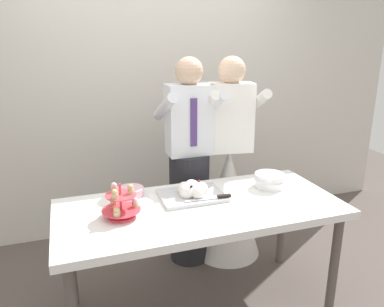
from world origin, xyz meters
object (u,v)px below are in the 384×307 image
object	(u,v)px
round_cake	(131,193)
main_cake_tray	(192,192)
plate_stack	(270,180)
dessert_table	(201,216)
person_bride	(228,189)
person_groom	(189,174)
cupcake_stand	(121,204)

from	to	relation	value
round_cake	main_cake_tray	bearing A→B (deg)	-20.94
main_cake_tray	plate_stack	distance (m)	0.58
dessert_table	plate_stack	xyz separation A→B (m)	(0.57, 0.13, 0.12)
person_bride	round_cake	bearing A→B (deg)	-158.88
dessert_table	person_bride	world-z (taller)	person_bride
plate_stack	person_bride	xyz separation A→B (m)	(-0.10, 0.48, -0.24)
dessert_table	person_bride	distance (m)	0.78
main_cake_tray	round_cake	bearing A→B (deg)	159.06
person_groom	plate_stack	bearing A→B (deg)	-48.62
main_cake_tray	plate_stack	bearing A→B (deg)	0.14
plate_stack	person_groom	bearing A→B (deg)	131.38
dessert_table	main_cake_tray	xyz separation A→B (m)	(-0.01, 0.13, 0.12)
cupcake_stand	person_groom	distance (m)	0.89
dessert_table	cupcake_stand	bearing A→B (deg)	179.50
cupcake_stand	person_groom	world-z (taller)	person_groom
dessert_table	person_groom	distance (m)	0.64
cupcake_stand	plate_stack	xyz separation A→B (m)	(1.07, 0.13, -0.03)
person_bride	main_cake_tray	bearing A→B (deg)	-135.20
dessert_table	main_cake_tray	distance (m)	0.17
person_bride	person_groom	bearing A→B (deg)	177.03
cupcake_stand	main_cake_tray	distance (m)	0.50
cupcake_stand	plate_stack	world-z (taller)	cupcake_stand
main_cake_tray	person_groom	xyz separation A→B (m)	(0.15, 0.50, -0.07)
plate_stack	person_bride	world-z (taller)	person_bride
plate_stack	person_bride	size ratio (longest dim) A/B	0.13
cupcake_stand	plate_stack	size ratio (longest dim) A/B	1.06
plate_stack	person_groom	world-z (taller)	person_groom
dessert_table	cupcake_stand	size ratio (longest dim) A/B	7.83
cupcake_stand	person_groom	bearing A→B (deg)	44.55
cupcake_stand	person_bride	world-z (taller)	person_bride
round_cake	person_bride	size ratio (longest dim) A/B	0.14
dessert_table	person_bride	size ratio (longest dim) A/B	1.08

